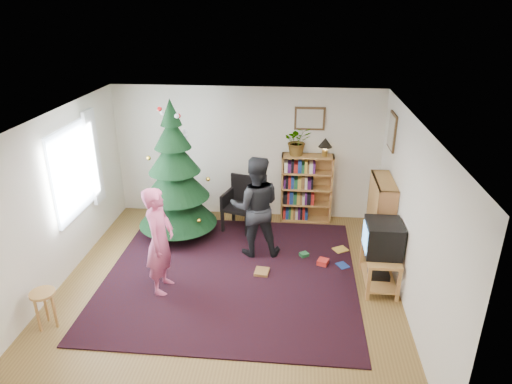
# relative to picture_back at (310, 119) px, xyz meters

# --- Properties ---
(floor) EXTENTS (5.00, 5.00, 0.00)m
(floor) POSITION_rel_picture_back_xyz_m (-1.15, -2.48, -1.95)
(floor) COLOR brown
(floor) RESTS_ON ground
(ceiling) EXTENTS (5.00, 5.00, 0.00)m
(ceiling) POSITION_rel_picture_back_xyz_m (-1.15, -2.48, 0.55)
(ceiling) COLOR white
(ceiling) RESTS_ON wall_back
(wall_back) EXTENTS (5.00, 0.02, 2.50)m
(wall_back) POSITION_rel_picture_back_xyz_m (-1.15, 0.02, -0.70)
(wall_back) COLOR silver
(wall_back) RESTS_ON floor
(wall_front) EXTENTS (5.00, 0.02, 2.50)m
(wall_front) POSITION_rel_picture_back_xyz_m (-1.15, -4.97, -0.70)
(wall_front) COLOR silver
(wall_front) RESTS_ON floor
(wall_left) EXTENTS (0.02, 5.00, 2.50)m
(wall_left) POSITION_rel_picture_back_xyz_m (-3.65, -2.48, -0.70)
(wall_left) COLOR silver
(wall_left) RESTS_ON floor
(wall_right) EXTENTS (0.02, 5.00, 2.50)m
(wall_right) POSITION_rel_picture_back_xyz_m (1.35, -2.48, -0.70)
(wall_right) COLOR silver
(wall_right) RESTS_ON floor
(rug) EXTENTS (3.80, 3.60, 0.02)m
(rug) POSITION_rel_picture_back_xyz_m (-1.15, -2.17, -1.94)
(rug) COLOR black
(rug) RESTS_ON floor
(window_pane) EXTENTS (0.04, 1.20, 1.40)m
(window_pane) POSITION_rel_picture_back_xyz_m (-3.62, -1.88, -0.45)
(window_pane) COLOR silver
(window_pane) RESTS_ON wall_left
(curtain) EXTENTS (0.06, 0.35, 1.60)m
(curtain) POSITION_rel_picture_back_xyz_m (-3.58, -1.18, -0.45)
(curtain) COLOR silver
(curtain) RESTS_ON wall_left
(picture_back) EXTENTS (0.55, 0.03, 0.42)m
(picture_back) POSITION_rel_picture_back_xyz_m (0.00, 0.00, 0.00)
(picture_back) COLOR #4C3319
(picture_back) RESTS_ON wall_back
(picture_right) EXTENTS (0.03, 0.50, 0.60)m
(picture_right) POSITION_rel_picture_back_xyz_m (1.33, -0.73, 0.00)
(picture_right) COLOR #4C3319
(picture_right) RESTS_ON wall_right
(christmas_tree) EXTENTS (1.37, 1.37, 2.48)m
(christmas_tree) POSITION_rel_picture_back_xyz_m (-2.26, -1.02, -0.92)
(christmas_tree) COLOR #3F2816
(christmas_tree) RESTS_ON rug
(bookshelf_back) EXTENTS (0.95, 0.30, 1.30)m
(bookshelf_back) POSITION_rel_picture_back_xyz_m (-0.00, -0.14, -1.29)
(bookshelf_back) COLOR #A96C3C
(bookshelf_back) RESTS_ON floor
(bookshelf_right) EXTENTS (0.30, 0.95, 1.30)m
(bookshelf_right) POSITION_rel_picture_back_xyz_m (1.19, -1.25, -1.29)
(bookshelf_right) COLOR #A96C3C
(bookshelf_right) RESTS_ON floor
(tv_stand) EXTENTS (0.47, 0.85, 0.55)m
(tv_stand) POSITION_rel_picture_back_xyz_m (1.07, -2.22, -1.63)
(tv_stand) COLOR #A96C3C
(tv_stand) RESTS_ON floor
(crt_tv) EXTENTS (0.51, 0.55, 0.48)m
(crt_tv) POSITION_rel_picture_back_xyz_m (1.07, -2.22, -1.16)
(crt_tv) COLOR black
(crt_tv) RESTS_ON tv_stand
(armchair) EXTENTS (0.67, 0.68, 0.98)m
(armchair) POSITION_rel_picture_back_xyz_m (-1.21, -0.54, -1.42)
(armchair) COLOR black
(armchair) RESTS_ON rug
(stool) EXTENTS (0.32, 0.32, 0.53)m
(stool) POSITION_rel_picture_back_xyz_m (-3.35, -3.59, -1.54)
(stool) COLOR #A96C3C
(stool) RESTS_ON floor
(person_standing) EXTENTS (0.41, 0.61, 1.61)m
(person_standing) POSITION_rel_picture_back_xyz_m (-2.08, -2.64, -1.14)
(person_standing) COLOR #B94A71
(person_standing) RESTS_ON rug
(person_by_chair) EXTENTS (0.90, 0.74, 1.70)m
(person_by_chair) POSITION_rel_picture_back_xyz_m (-0.84, -1.48, -1.10)
(person_by_chair) COLOR black
(person_by_chair) RESTS_ON rug
(potted_plant) EXTENTS (0.56, 0.51, 0.54)m
(potted_plant) POSITION_rel_picture_back_xyz_m (-0.20, -0.14, -0.38)
(potted_plant) COLOR gray
(potted_plant) RESTS_ON bookshelf_back
(table_lamp) EXTENTS (0.25, 0.25, 0.34)m
(table_lamp) POSITION_rel_picture_back_xyz_m (0.30, -0.14, -0.42)
(table_lamp) COLOR #A57F33
(table_lamp) RESTS_ON bookshelf_back
(floor_clutter) EXTENTS (1.47, 1.02, 0.08)m
(floor_clutter) POSITION_rel_picture_back_xyz_m (0.15, -1.70, -1.91)
(floor_clutter) COLOR #A51E19
(floor_clutter) RESTS_ON rug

